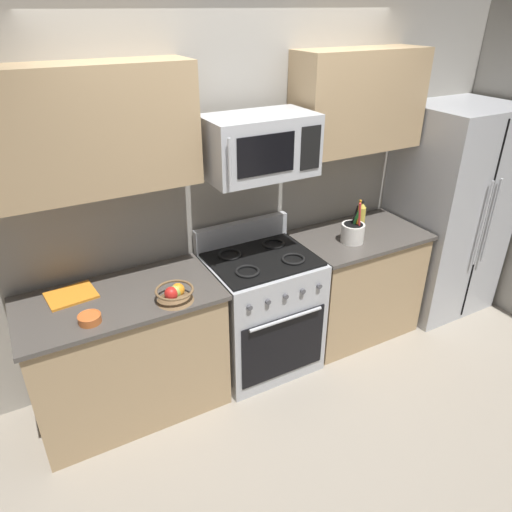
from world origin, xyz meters
TOP-DOWN VIEW (x-y plane):
  - ground_plane at (0.00, 0.00)m, footprint 16.00×16.00m
  - wall_back at (0.00, 1.03)m, footprint 8.00×0.10m
  - counter_left at (-1.02, 0.63)m, footprint 1.25×0.66m
  - range_oven at (-0.00, 0.63)m, footprint 0.76×0.70m
  - counter_right at (0.90, 0.63)m, footprint 1.02×0.66m
  - refrigerator at (1.86, 0.61)m, footprint 0.86×0.77m
  - microwave at (-0.00, 0.66)m, footprint 0.71×0.44m
  - upper_cabinets_left at (-1.02, 0.81)m, footprint 1.24×0.34m
  - upper_cabinets_right at (0.90, 0.81)m, footprint 1.01×0.34m
  - utensil_crock at (0.75, 0.55)m, footprint 0.18×0.18m
  - fruit_basket at (-0.72, 0.42)m, footprint 0.24×0.24m
  - cutting_board at (-1.27, 0.78)m, footprint 0.31×0.26m
  - bottle_oil at (1.01, 0.76)m, footprint 0.07×0.07m
  - prep_bowl at (-1.23, 0.44)m, footprint 0.13×0.13m

SIDE VIEW (x-z plane):
  - ground_plane at x=0.00m, z-range 0.00..0.00m
  - counter_left at x=-1.02m, z-range 0.00..0.91m
  - counter_right at x=0.90m, z-range 0.00..0.91m
  - range_oven at x=0.00m, z-range -0.07..1.02m
  - refrigerator at x=1.86m, z-range 0.00..1.83m
  - cutting_board at x=-1.27m, z-range 0.91..0.93m
  - prep_bowl at x=-1.23m, z-range 0.91..0.96m
  - fruit_basket at x=-0.72m, z-range 0.91..1.02m
  - utensil_crock at x=0.75m, z-range 0.82..1.16m
  - bottle_oil at x=1.01m, z-range 0.90..1.11m
  - wall_back at x=0.00m, z-range 0.00..2.60m
  - microwave at x=0.00m, z-range 1.53..1.92m
  - upper_cabinets_left at x=-1.02m, z-range 1.55..2.25m
  - upper_cabinets_right at x=0.90m, z-range 1.55..2.25m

